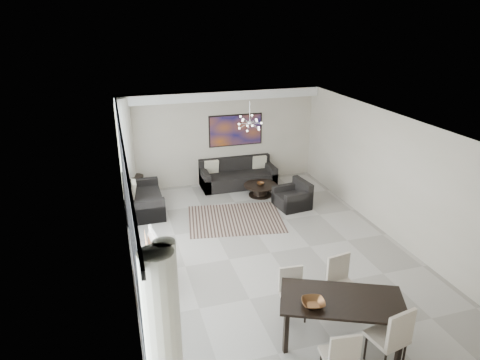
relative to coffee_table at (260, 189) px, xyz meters
name	(u,v)px	position (x,y,z in m)	size (l,w,h in m)	color
room_shell	(293,190)	(-0.38, -3.12, 1.26)	(6.00, 9.00, 2.90)	#A8A39B
window_wall	(133,209)	(-3.70, -3.12, 1.28)	(0.37, 8.95, 2.90)	silver
soffit	(221,95)	(-0.85, 1.18, 2.58)	(5.98, 0.40, 0.26)	white
painting	(236,130)	(-0.35, 1.35, 1.46)	(1.68, 0.04, 0.98)	#A14E16
chandelier	(250,123)	(-0.55, -0.62, 2.16)	(0.66, 0.66, 0.71)	silver
rug	(235,219)	(-1.13, -1.28, -0.18)	(2.39, 1.84, 0.01)	black
coffee_table	(260,189)	(0.00, 0.00, 0.00)	(0.96, 0.96, 0.34)	black
bowl_coffee	(261,184)	(0.00, -0.01, 0.18)	(0.22, 0.22, 0.07)	brown
sofa_main	(238,177)	(-0.41, 0.95, 0.09)	(2.27, 0.93, 0.82)	black
loveseat	(142,201)	(-3.40, -0.07, 0.10)	(0.97, 1.73, 0.86)	black
armchair	(293,198)	(0.61, -0.99, 0.06)	(0.91, 0.95, 0.73)	black
side_table	(136,182)	(-3.45, 1.03, 0.23)	(0.45, 0.45, 0.61)	black
tv_console	(146,275)	(-3.61, -3.56, 0.04)	(0.41, 1.46, 0.46)	black
television	(152,249)	(-3.45, -3.50, 0.55)	(0.99, 0.13, 0.57)	gray
dining_table	(342,304)	(-0.76, -6.00, 0.52)	(2.14, 1.66, 0.80)	black
dining_chair_sw	(341,355)	(-1.22, -6.82, 0.37)	(0.50, 0.50, 0.97)	beige
dining_chair_se	(393,335)	(-0.33, -6.74, 0.43)	(0.58, 0.58, 1.08)	beige
dining_chair_nw	(292,289)	(-1.24, -5.18, 0.34)	(0.45, 0.45, 0.92)	beige
dining_chair_ne	(341,279)	(-0.32, -5.22, 0.39)	(0.53, 0.53, 1.01)	beige
bowl_dining	(313,303)	(-1.26, -6.00, 0.65)	(0.36, 0.36, 0.09)	brown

